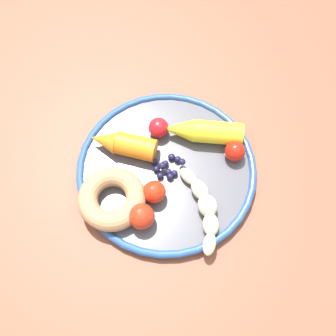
{
  "coord_description": "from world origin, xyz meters",
  "views": [
    {
      "loc": [
        0.09,
        0.31,
        1.34
      ],
      "look_at": [
        -0.0,
        0.05,
        0.75
      ],
      "focal_mm": 41.82,
      "sensor_mm": 36.0,
      "label": 1
    }
  ],
  "objects_px": {
    "carrot_yellow": "(202,131)",
    "tomato_mid": "(159,128)",
    "carrot_orange": "(123,145)",
    "tomato_near": "(154,192)",
    "plate": "(168,169)",
    "blueberry_pile": "(167,167)",
    "banana": "(204,207)",
    "donut": "(112,199)",
    "tomato_far": "(141,216)",
    "dining_table": "(159,170)",
    "tomato_extra": "(235,151)"
  },
  "relations": [
    {
      "from": "dining_table",
      "to": "carrot_yellow",
      "type": "height_order",
      "value": "carrot_yellow"
    },
    {
      "from": "dining_table",
      "to": "blueberry_pile",
      "type": "height_order",
      "value": "blueberry_pile"
    },
    {
      "from": "carrot_orange",
      "to": "tomato_near",
      "type": "xyz_separation_m",
      "value": [
        -0.02,
        0.1,
        -0.0
      ]
    },
    {
      "from": "dining_table",
      "to": "tomato_mid",
      "type": "xyz_separation_m",
      "value": [
        -0.01,
        -0.02,
        0.12
      ]
    },
    {
      "from": "carrot_orange",
      "to": "tomato_mid",
      "type": "bearing_deg",
      "value": -168.45
    },
    {
      "from": "dining_table",
      "to": "tomato_far",
      "type": "distance_m",
      "value": 0.18
    },
    {
      "from": "donut",
      "to": "tomato_extra",
      "type": "relative_size",
      "value": 3.12
    },
    {
      "from": "tomato_far",
      "to": "dining_table",
      "type": "bearing_deg",
      "value": -118.53
    },
    {
      "from": "plate",
      "to": "blueberry_pile",
      "type": "height_order",
      "value": "blueberry_pile"
    },
    {
      "from": "carrot_yellow",
      "to": "blueberry_pile",
      "type": "bearing_deg",
      "value": 27.33
    },
    {
      "from": "banana",
      "to": "carrot_orange",
      "type": "xyz_separation_m",
      "value": [
        0.09,
        -0.14,
        0.01
      ]
    },
    {
      "from": "carrot_orange",
      "to": "donut",
      "type": "bearing_deg",
      "value": 63.31
    },
    {
      "from": "carrot_orange",
      "to": "tomato_mid",
      "type": "xyz_separation_m",
      "value": [
        -0.07,
        -0.01,
        -0.0
      ]
    },
    {
      "from": "carrot_yellow",
      "to": "dining_table",
      "type": "bearing_deg",
      "value": -5.86
    },
    {
      "from": "carrot_yellow",
      "to": "donut",
      "type": "height_order",
      "value": "carrot_yellow"
    },
    {
      "from": "donut",
      "to": "blueberry_pile",
      "type": "distance_m",
      "value": 0.1
    },
    {
      "from": "donut",
      "to": "tomato_mid",
      "type": "distance_m",
      "value": 0.15
    },
    {
      "from": "tomato_near",
      "to": "banana",
      "type": "bearing_deg",
      "value": 144.99
    },
    {
      "from": "tomato_near",
      "to": "tomato_extra",
      "type": "height_order",
      "value": "tomato_near"
    },
    {
      "from": "banana",
      "to": "donut",
      "type": "bearing_deg",
      "value": -23.72
    },
    {
      "from": "carrot_yellow",
      "to": "tomato_near",
      "type": "xyz_separation_m",
      "value": [
        0.11,
        0.08,
        -0.0
      ]
    },
    {
      "from": "donut",
      "to": "banana",
      "type": "bearing_deg",
      "value": 156.28
    },
    {
      "from": "tomato_near",
      "to": "tomato_far",
      "type": "distance_m",
      "value": 0.04
    },
    {
      "from": "carrot_yellow",
      "to": "donut",
      "type": "relative_size",
      "value": 1.31
    },
    {
      "from": "plate",
      "to": "banana",
      "type": "distance_m",
      "value": 0.09
    },
    {
      "from": "carrot_yellow",
      "to": "donut",
      "type": "bearing_deg",
      "value": 20.94
    },
    {
      "from": "dining_table",
      "to": "banana",
      "type": "xyz_separation_m",
      "value": [
        -0.03,
        0.13,
        0.11
      ]
    },
    {
      "from": "carrot_yellow",
      "to": "tomato_far",
      "type": "bearing_deg",
      "value": 38.46
    },
    {
      "from": "banana",
      "to": "tomato_extra",
      "type": "distance_m",
      "value": 0.11
    },
    {
      "from": "tomato_extra",
      "to": "dining_table",
      "type": "bearing_deg",
      "value": -27.51
    },
    {
      "from": "tomato_near",
      "to": "blueberry_pile",
      "type": "bearing_deg",
      "value": -131.18
    },
    {
      "from": "carrot_yellow",
      "to": "tomato_mid",
      "type": "bearing_deg",
      "value": -25.13
    },
    {
      "from": "dining_table",
      "to": "tomato_near",
      "type": "relative_size",
      "value": 29.5
    },
    {
      "from": "donut",
      "to": "dining_table",
      "type": "bearing_deg",
      "value": -143.14
    },
    {
      "from": "carrot_yellow",
      "to": "tomato_far",
      "type": "height_order",
      "value": "tomato_far"
    },
    {
      "from": "carrot_orange",
      "to": "dining_table",
      "type": "bearing_deg",
      "value": 170.3
    },
    {
      "from": "tomato_near",
      "to": "tomato_far",
      "type": "bearing_deg",
      "value": 46.79
    },
    {
      "from": "tomato_mid",
      "to": "tomato_extra",
      "type": "height_order",
      "value": "same"
    },
    {
      "from": "tomato_far",
      "to": "tomato_extra",
      "type": "height_order",
      "value": "tomato_far"
    },
    {
      "from": "tomato_far",
      "to": "carrot_yellow",
      "type": "bearing_deg",
      "value": -141.54
    },
    {
      "from": "blueberry_pile",
      "to": "tomato_far",
      "type": "relative_size",
      "value": 1.32
    },
    {
      "from": "dining_table",
      "to": "donut",
      "type": "bearing_deg",
      "value": 36.86
    },
    {
      "from": "banana",
      "to": "blueberry_pile",
      "type": "distance_m",
      "value": 0.09
    },
    {
      "from": "banana",
      "to": "tomato_mid",
      "type": "xyz_separation_m",
      "value": [
        0.02,
        -0.16,
        0.0
      ]
    },
    {
      "from": "tomato_far",
      "to": "tomato_near",
      "type": "bearing_deg",
      "value": -133.21
    },
    {
      "from": "tomato_mid",
      "to": "plate",
      "type": "bearing_deg",
      "value": 84.62
    },
    {
      "from": "banana",
      "to": "donut",
      "type": "xyz_separation_m",
      "value": [
        0.13,
        -0.06,
        0.0
      ]
    },
    {
      "from": "dining_table",
      "to": "carrot_yellow",
      "type": "xyz_separation_m",
      "value": [
        -0.07,
        0.01,
        0.12
      ]
    },
    {
      "from": "plate",
      "to": "carrot_yellow",
      "type": "height_order",
      "value": "carrot_yellow"
    },
    {
      "from": "dining_table",
      "to": "banana",
      "type": "bearing_deg",
      "value": 103.77
    }
  ]
}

